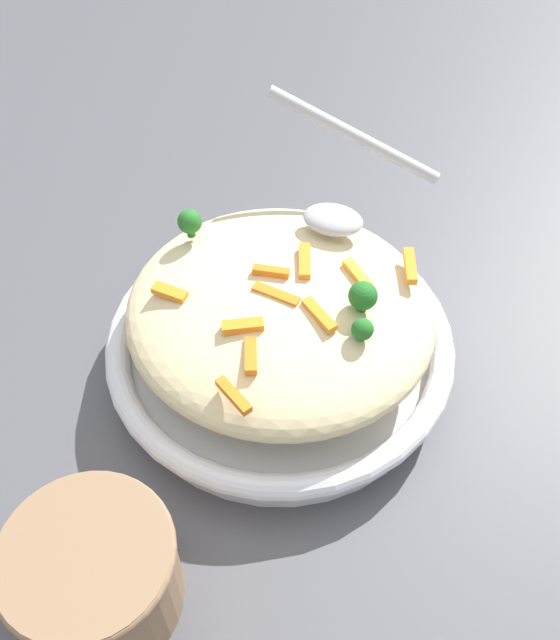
{
  "coord_description": "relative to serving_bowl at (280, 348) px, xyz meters",
  "views": [
    {
      "loc": [
        -0.13,
        0.4,
        0.57
      ],
      "look_at": [
        0.0,
        0.0,
        0.07
      ],
      "focal_mm": 40.95,
      "sensor_mm": 36.0,
      "label": 1
    }
  ],
  "objects": [
    {
      "name": "companion_bowl",
      "position": [
        0.06,
        0.25,
        0.02
      ],
      "size": [
        0.13,
        0.13,
        0.09
      ],
      "color": "#8C6B4C",
      "rests_on": "ground_plane"
    },
    {
      "name": "carrot_piece_0",
      "position": [
        -0.0,
        0.01,
        0.09
      ],
      "size": [
        0.04,
        0.02,
        0.01
      ],
      "primitive_type": "cube",
      "rotation": [
        0.0,
        0.0,
        6.12
      ],
      "color": "orange",
      "rests_on": "pasta_mound"
    },
    {
      "name": "carrot_piece_5",
      "position": [
        -0.06,
        -0.03,
        0.09
      ],
      "size": [
        0.03,
        0.03,
        0.01
      ],
      "primitive_type": "cube",
      "rotation": [
        0.0,
        0.0,
        2.37
      ],
      "color": "orange",
      "rests_on": "pasta_mound"
    },
    {
      "name": "carrot_piece_1",
      "position": [
        0.02,
        0.05,
        0.09
      ],
      "size": [
        0.04,
        0.02,
        0.01
      ],
      "primitive_type": "cube",
      "rotation": [
        0.0,
        0.0,
        0.44
      ],
      "color": "orange",
      "rests_on": "pasta_mound"
    },
    {
      "name": "carrot_piece_9",
      "position": [
        -0.0,
        0.12,
        0.08
      ],
      "size": [
        0.04,
        0.03,
        0.01
      ],
      "primitive_type": "cube",
      "rotation": [
        0.0,
        0.0,
        2.55
      ],
      "color": "orange",
      "rests_on": "pasta_mound"
    },
    {
      "name": "broccoli_floret_1",
      "position": [
        -0.07,
        0.0,
        0.1
      ],
      "size": [
        0.02,
        0.02,
        0.03
      ],
      "color": "#205B1C",
      "rests_on": "pasta_mound"
    },
    {
      "name": "serving_bowl",
      "position": [
        0.0,
        0.0,
        0.0
      ],
      "size": [
        0.32,
        0.32,
        0.05
      ],
      "color": "silver",
      "rests_on": "ground_plane"
    },
    {
      "name": "carrot_piece_6",
      "position": [
        -0.04,
        0.02,
        0.09
      ],
      "size": [
        0.04,
        0.03,
        0.01
      ],
      "primitive_type": "cube",
      "rotation": [
        0.0,
        0.0,
        5.62
      ],
      "color": "orange",
      "rests_on": "pasta_mound"
    },
    {
      "name": "carrot_piece_2",
      "position": [
        0.09,
        0.03,
        0.08
      ],
      "size": [
        0.03,
        0.01,
        0.01
      ],
      "primitive_type": "cube",
      "rotation": [
        0.0,
        0.0,
        3.03
      ],
      "color": "orange",
      "rests_on": "pasta_mound"
    },
    {
      "name": "ground_plane",
      "position": [
        0.0,
        0.0,
        -0.03
      ],
      "size": [
        2.4,
        2.4,
        0.0
      ],
      "primitive_type": "plane",
      "color": "#4C4C51"
    },
    {
      "name": "carrot_piece_7",
      "position": [
        -0.01,
        -0.03,
        0.09
      ],
      "size": [
        0.02,
        0.04,
        0.01
      ],
      "primitive_type": "cube",
      "rotation": [
        0.0,
        0.0,
        5.01
      ],
      "color": "orange",
      "rests_on": "pasta_mound"
    },
    {
      "name": "broccoli_floret_2",
      "position": [
        -0.08,
        0.03,
        0.09
      ],
      "size": [
        0.02,
        0.02,
        0.02
      ],
      "color": "#205B1C",
      "rests_on": "pasta_mound"
    },
    {
      "name": "carrot_piece_3",
      "position": [
        -0.1,
        -0.06,
        0.08
      ],
      "size": [
        0.02,
        0.04,
        0.01
      ],
      "primitive_type": "cube",
      "rotation": [
        0.0,
        0.0,
        5.0
      ],
      "color": "orange",
      "rests_on": "pasta_mound"
    },
    {
      "name": "pasta_mound",
      "position": [
        0.0,
        0.0,
        0.05
      ],
      "size": [
        0.28,
        0.26,
        0.07
      ],
      "primitive_type": "ellipsoid",
      "color": "beige",
      "rests_on": "serving_bowl"
    },
    {
      "name": "broccoli_floret_0",
      "position": [
        0.1,
        -0.04,
        0.1
      ],
      "size": [
        0.02,
        0.02,
        0.03
      ],
      "color": "#205B1C",
      "rests_on": "pasta_mound"
    },
    {
      "name": "carrot_piece_4",
      "position": [
        0.01,
        -0.01,
        0.09
      ],
      "size": [
        0.03,
        0.01,
        0.01
      ],
      "primitive_type": "cube",
      "rotation": [
        0.0,
        0.0,
        0.12
      ],
      "color": "orange",
      "rests_on": "pasta_mound"
    },
    {
      "name": "carrot_piece_8",
      "position": [
        0.0,
        0.08,
        0.08
      ],
      "size": [
        0.02,
        0.03,
        0.01
      ],
      "primitive_type": "cube",
      "rotation": [
        0.0,
        0.0,
        1.92
      ],
      "color": "orange",
      "rests_on": "pasta_mound"
    },
    {
      "name": "serving_spoon",
      "position": [
        -0.02,
        -0.12,
        0.11
      ],
      "size": [
        0.17,
        0.11,
        0.08
      ],
      "color": "#B7B7BC",
      "rests_on": "pasta_mound"
    }
  ]
}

